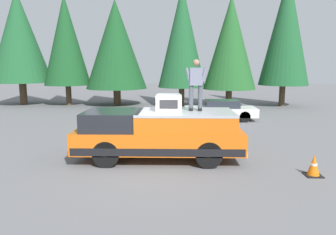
{
  "coord_description": "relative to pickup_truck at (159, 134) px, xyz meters",
  "views": [
    {
      "loc": [
        -9.72,
        -1.05,
        3.15
      ],
      "look_at": [
        0.96,
        -0.79,
        1.35
      ],
      "focal_mm": 33.29,
      "sensor_mm": 36.0,
      "label": 1
    }
  ],
  "objects": [
    {
      "name": "conifer_left",
      "position": [
        13.57,
        -4.62,
        3.9
      ],
      "size": [
        3.9,
        3.9,
        8.2
      ],
      "color": "#4C3826",
      "rests_on": "ground"
    },
    {
      "name": "conifer_right",
      "position": [
        14.41,
        7.97,
        4.16
      ],
      "size": [
        3.57,
        3.57,
        8.49
      ],
      "color": "#4C3826",
      "rests_on": "ground"
    },
    {
      "name": "traffic_cone",
      "position": [
        -1.5,
        -4.53,
        -0.58
      ],
      "size": [
        0.47,
        0.47,
        0.62
      ],
      "color": "black",
      "rests_on": "ground"
    },
    {
      "name": "conifer_far_right",
      "position": [
        14.6,
        11.72,
        4.47
      ],
      "size": [
        4.65,
        4.65,
        8.92
      ],
      "color": "#4C3826",
      "rests_on": "ground"
    },
    {
      "name": "person_on_truck_bed",
      "position": [
        0.16,
        -1.22,
        1.68
      ],
      "size": [
        0.29,
        0.72,
        1.69
      ],
      "color": "#4C515B",
      "rests_on": "pickup_truck"
    },
    {
      "name": "conifer_far_left",
      "position": [
        14.17,
        -8.85,
        4.94
      ],
      "size": [
        3.72,
        3.72,
        10.01
      ],
      "color": "#4C3826",
      "rests_on": "ground"
    },
    {
      "name": "pickup_truck",
      "position": [
        0.0,
        0.0,
        0.0
      ],
      "size": [
        2.01,
        5.54,
        1.65
      ],
      "color": "orange",
      "rests_on": "ground"
    },
    {
      "name": "conifer_center_right",
      "position": [
        14.52,
        4.11,
        3.86
      ],
      "size": [
        4.76,
        4.76,
        8.15
      ],
      "color": "#4C3826",
      "rests_on": "ground"
    },
    {
      "name": "conifer_center_left",
      "position": [
        13.87,
        -1.03,
        4.39
      ],
      "size": [
        3.61,
        3.61,
        9.08
      ],
      "color": "#4C3826",
      "rests_on": "ground"
    },
    {
      "name": "compressor_unit",
      "position": [
        0.05,
        -0.33,
        1.05
      ],
      "size": [
        0.65,
        0.84,
        0.56
      ],
      "color": "silver",
      "rests_on": "pickup_truck"
    },
    {
      "name": "ground_plane",
      "position": [
        -0.46,
        0.5,
        -0.87
      ],
      "size": [
        90.0,
        90.0,
        0.0
      ],
      "primitive_type": "plane",
      "color": "slate"
    },
    {
      "name": "parked_car_white",
      "position": [
        7.76,
        -3.18,
        -0.29
      ],
      "size": [
        1.64,
        4.1,
        1.16
      ],
      "color": "white",
      "rests_on": "ground"
    }
  ]
}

